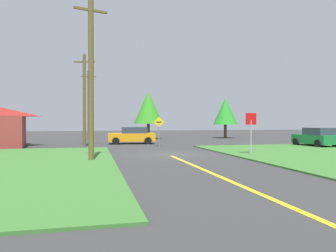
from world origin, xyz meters
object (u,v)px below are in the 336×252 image
Objects in this scene: car_approaching_junction at (132,135)px; oak_tree_left at (225,111)px; stop_sign at (251,126)px; pine_tree_center at (148,108)px; car_on_crossroad at (316,137)px; utility_pole_mid at (84,99)px; utility_pole_near at (91,77)px; utility_pole_far at (89,104)px; direction_sign at (159,128)px.

oak_tree_left reaches higher than car_approaching_junction.
pine_tree_center is at bearing -84.18° from stop_sign.
oak_tree_left is (-1.54, 15.85, 2.71)m from car_on_crossroad.
utility_pole_mid is 1.34× the size of pine_tree_center.
oak_tree_left is (17.09, 22.13, -0.99)m from utility_pole_near.
utility_pole_near is at bearing 103.84° from car_on_crossroad.
car_on_crossroad is 25.12m from utility_pole_far.
pine_tree_center is (7.27, 0.09, -0.33)m from utility_pole_far.
car_approaching_junction is 0.77× the size of pine_tree_center.
car_approaching_junction is 0.52× the size of utility_pole_near.
utility_pole_near is 1.10× the size of utility_pole_mid.
utility_pole_mid is at bearing 161.93° from direction_sign.
car_on_crossroad is 0.46× the size of utility_pole_near.
utility_pole_far is at bearing 88.82° from utility_pole_mid.
utility_pole_near reaches higher than oak_tree_left.
utility_pole_far reaches higher than direction_sign.
car_approaching_junction is 0.56× the size of utility_pole_far.
direction_sign reaches higher than car_on_crossroad.
car_approaching_junction is 16.04m from oak_tree_left.
utility_pole_near is at bearing 3.99° from stop_sign.
car_on_crossroad is 0.67× the size of pine_tree_center.
utility_pole_far is (-4.20, 8.78, 3.42)m from car_approaching_junction.
oak_tree_left reaches higher than stop_sign.
direction_sign is (-4.32, 8.09, -0.29)m from stop_sign.
car_on_crossroad is (8.76, 5.22, -1.08)m from stop_sign.
utility_pole_far is at bearing -66.40° from stop_sign.
oak_tree_left is (17.71, 10.97, -0.60)m from utility_pole_mid.
car_on_crossroad is 16.15m from oak_tree_left.
utility_pole_far is at bearing 91.01° from utility_pole_near.
pine_tree_center is at bearing -104.52° from car_approaching_junction.
utility_pole_near is 23.45m from pine_tree_center.
utility_pole_far is 3.22× the size of direction_sign.
utility_pole_far is 1.55× the size of oak_tree_left.
car_approaching_junction is 10.31m from utility_pole_far.
stop_sign is 0.31× the size of utility_pole_near.
pine_tree_center is at bearing 72.94° from utility_pole_near.
utility_pole_near is at bearing -86.81° from utility_pole_mid.
direction_sign is at bearing 72.85° from car_on_crossroad.
utility_pole_mid reaches higher than car_on_crossroad.
car_approaching_junction is at bearing -147.12° from oak_tree_left.
utility_pole_mid reaches higher than pine_tree_center.
utility_pole_far is (0.23, 11.16, 0.11)m from utility_pole_mid.
car_on_crossroad and car_approaching_junction have the same top height.
utility_pole_mid is at bearing 93.19° from utility_pole_near.
utility_pole_far is at bearing -59.85° from car_approaching_junction.
car_approaching_junction is 0.58× the size of utility_pole_mid.
utility_pole_mid is 3.11× the size of direction_sign.
pine_tree_center is at bearing 84.26° from direction_sign.
utility_pole_mid is 6.96m from direction_sign.
utility_pole_far reaches higher than car_on_crossroad.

